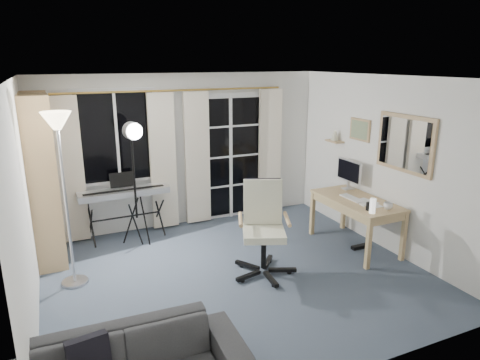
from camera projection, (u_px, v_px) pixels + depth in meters
name	position (u px, v px, depth m)	size (l,w,h in m)	color
floor	(236.00, 275.00, 5.35)	(4.50, 4.00, 0.02)	#3B4456
window	(117.00, 137.00, 6.26)	(1.20, 0.08, 1.40)	white
french_door	(230.00, 157.00, 7.10)	(1.32, 0.09, 2.11)	white
curtains	(180.00, 159.00, 6.65)	(3.60, 0.07, 2.13)	gold
bookshelf	(40.00, 184.00, 5.52)	(0.38, 1.03, 2.20)	tan
torchiere_lamp	(60.00, 148.00, 4.69)	(0.33, 0.33, 2.05)	#B2B2B7
keyboard_piano	(124.00, 193.00, 6.23)	(1.30, 0.65, 0.93)	black
studio_light	(133.00, 146.00, 5.80)	(0.38, 0.38, 1.83)	black
office_chair	(263.00, 219.00, 5.31)	(0.80, 0.82, 1.16)	black
desk	(356.00, 205.00, 5.99)	(0.68, 1.34, 0.71)	tan
monitor	(349.00, 172.00, 6.37)	(0.17, 0.51, 0.45)	silver
desk_clutter	(363.00, 215.00, 5.79)	(0.41, 0.81, 0.90)	white
mug	(388.00, 205.00, 5.55)	(0.12, 0.09, 0.12)	silver
wall_mirror	(405.00, 144.00, 5.49)	(0.04, 0.94, 0.74)	tan
framed_print	(360.00, 130.00, 6.27)	(0.03, 0.42, 0.32)	tan
wall_shelf	(335.00, 138.00, 6.74)	(0.16, 0.30, 0.18)	tan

